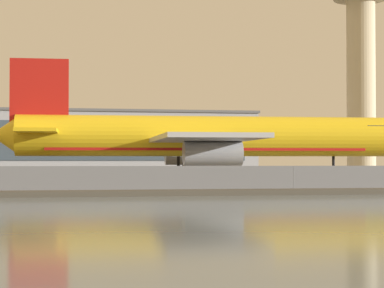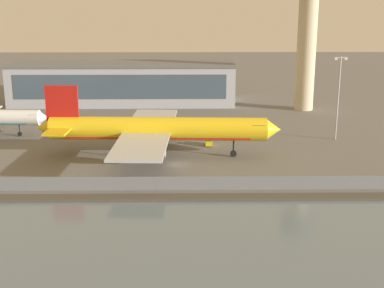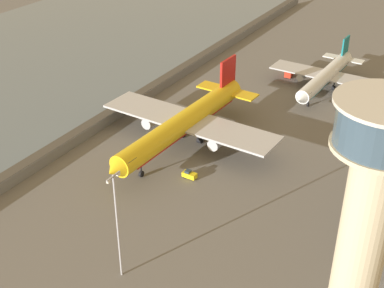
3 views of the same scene
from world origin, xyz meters
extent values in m
plane|color=#66635E|center=(0.00, 0.00, 0.00)|extent=(500.00, 500.00, 0.00)
cube|color=#474238|center=(0.00, -20.50, 0.25)|extent=(320.00, 3.00, 0.50)
cube|color=slate|center=(0.00, -16.00, 1.31)|extent=(280.00, 0.08, 2.63)
cylinder|color=slate|center=(-98.00, -16.00, 1.31)|extent=(0.10, 0.10, 2.63)
cylinder|color=slate|center=(0.00, -16.00, 1.31)|extent=(0.10, 0.10, 2.63)
cylinder|color=yellow|center=(-4.04, 6.22, 6.28)|extent=(47.92, 7.29, 5.13)
cone|color=yellow|center=(21.22, 5.07, 6.28)|extent=(3.55, 5.02, 4.87)
cone|color=yellow|center=(-29.29, 7.37, 6.28)|extent=(3.54, 4.76, 4.61)
cube|color=#232D3D|center=(17.90, 5.22, 6.92)|extent=(3.01, 4.48, 1.54)
cube|color=red|center=(-4.04, 6.22, 4.87)|extent=(40.72, 5.94, 0.92)
cube|color=#B7BABF|center=(-5.90, 17.77, 5.64)|extent=(11.53, 23.37, 0.51)
cube|color=#B7BABF|center=(-6.94, -5.12, 5.64)|extent=(11.53, 23.37, 0.51)
cylinder|color=#B7BABF|center=(-4.55, 15.87, 3.97)|extent=(6.80, 3.12, 2.82)
cylinder|color=#B7BABF|center=(-5.43, -3.35, 3.97)|extent=(6.80, 3.12, 2.82)
cube|color=red|center=(-25.02, 7.17, 11.41)|extent=(7.18, 0.94, 8.72)
cube|color=yellow|center=(-24.83, 11.37, 6.66)|extent=(5.15, 8.61, 0.41)
cube|color=yellow|center=(-25.21, 2.97, 6.66)|extent=(5.15, 8.61, 0.41)
cylinder|color=black|center=(12.65, 5.46, 2.22)|extent=(0.36, 0.36, 3.00)
cylinder|color=black|center=(12.65, 5.46, 0.72)|extent=(1.46, 0.63, 1.44)
cylinder|color=black|center=(-7.25, 9.06, 2.22)|extent=(0.41, 0.41, 3.00)
cylinder|color=black|center=(-7.25, 9.06, 0.72)|extent=(1.70, 1.23, 1.65)
cylinder|color=black|center=(-7.50, 3.68, 2.22)|extent=(0.41, 0.41, 3.00)
cylinder|color=black|center=(-7.50, 3.68, 0.72)|extent=(1.70, 1.23, 1.65)
cylinder|color=white|center=(-52.91, 25.29, 4.82)|extent=(35.90, 5.11, 3.93)
cone|color=white|center=(-33.94, 24.66, 4.82)|extent=(2.68, 3.82, 3.74)
cone|color=white|center=(-71.88, 25.91, 4.82)|extent=(2.67, 3.62, 3.54)
cube|color=#232D3D|center=(-36.46, 24.74, 5.31)|extent=(2.27, 3.41, 1.18)
cube|color=#14707A|center=(-52.91, 25.29, 3.74)|extent=(30.51, 4.15, 0.71)
cube|color=#B7BABF|center=(-54.42, 33.93, 4.33)|extent=(8.43, 17.43, 0.39)
cube|color=#B7BABF|center=(-54.98, 16.76, 4.33)|extent=(8.43, 17.43, 0.39)
cylinder|color=#B7BABF|center=(-53.39, 32.52, 3.05)|extent=(5.08, 2.33, 2.16)
cylinder|color=#B7BABF|center=(-53.86, 18.10, 3.05)|extent=(5.08, 2.33, 2.16)
cube|color=#14707A|center=(-68.65, 25.80, 8.75)|extent=(5.38, 0.65, 6.69)
cube|color=white|center=(-68.54, 28.95, 5.11)|extent=(3.78, 6.41, 0.31)
cube|color=white|center=(-68.75, 22.66, 5.11)|extent=(3.78, 6.41, 0.31)
cylinder|color=black|center=(-40.39, 24.87, 1.70)|extent=(0.28, 0.28, 2.30)
cylinder|color=black|center=(-40.39, 24.87, 0.55)|extent=(1.12, 0.47, 1.10)
cylinder|color=black|center=(-55.35, 27.43, 1.70)|extent=(0.31, 0.31, 2.30)
cylinder|color=black|center=(-55.35, 27.43, 0.55)|extent=(1.30, 0.93, 1.27)
cylinder|color=black|center=(-55.48, 23.30, 1.70)|extent=(0.31, 0.31, 2.30)
cylinder|color=black|center=(-55.48, 23.30, 0.55)|extent=(1.30, 0.93, 1.27)
cube|color=yellow|center=(7.62, 14.91, 0.75)|extent=(1.69, 3.24, 1.11)
cube|color=#283847|center=(7.61, 14.51, 1.55)|extent=(1.31, 1.15, 0.50)
cylinder|color=black|center=(8.27, 13.90, 0.35)|extent=(0.24, 0.71, 0.70)
cylinder|color=black|center=(6.91, 13.93, 0.35)|extent=(0.24, 0.71, 0.70)
cylinder|color=black|center=(8.32, 15.88, 0.35)|extent=(0.24, 0.71, 0.70)
cylinder|color=black|center=(6.96, 15.92, 0.35)|extent=(0.24, 0.71, 0.70)
cube|color=red|center=(-58.46, 12.25, 1.27)|extent=(5.36, 2.55, 2.07)
cube|color=#283847|center=(-56.64, 12.41, 1.66)|extent=(1.31, 2.09, 0.83)
cube|color=orange|center=(-58.46, 12.25, 2.40)|extent=(0.59, 1.09, 0.16)
cylinder|color=black|center=(-56.93, 13.31, 0.42)|extent=(0.86, 0.29, 0.84)
cylinder|color=black|center=(-56.77, 11.46, 0.42)|extent=(0.86, 0.29, 0.84)
cylinder|color=black|center=(-60.14, 13.03, 0.42)|extent=(0.86, 0.29, 0.84)
cylinder|color=black|center=(-59.98, 11.18, 0.42)|extent=(0.86, 0.29, 0.84)
cylinder|color=#C6B793|center=(39.59, 58.10, 18.31)|extent=(5.89, 5.89, 36.62)
cylinder|color=#C6B793|center=(39.59, 58.10, 36.87)|extent=(11.19, 11.19, 0.50)
cylinder|color=#A8A8AD|center=(39.49, 20.33, 10.28)|extent=(0.36, 0.36, 20.56)
cube|color=#A8A8AD|center=(39.49, 20.33, 20.31)|extent=(3.20, 0.24, 0.24)
cube|color=silver|center=(38.29, 20.33, 20.01)|extent=(0.60, 0.40, 0.44)
cube|color=silver|center=(40.69, 20.33, 20.01)|extent=(0.60, 0.40, 0.44)
camera|label=1|loc=(-23.84, -86.83, 3.09)|focal=70.00mm
camera|label=2|loc=(1.83, -108.32, 33.77)|focal=50.00mm
camera|label=3|loc=(92.37, 65.77, 65.57)|focal=50.00mm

